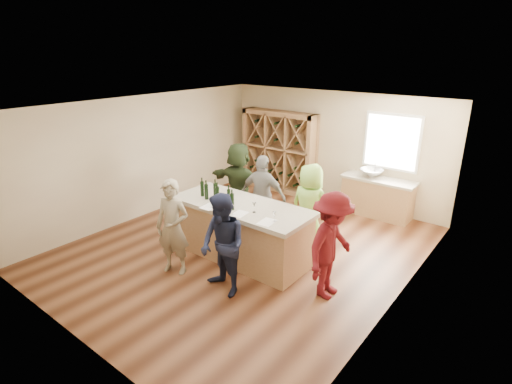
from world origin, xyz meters
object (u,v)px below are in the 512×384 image
Objects in this scene: tasting_counter_base at (241,233)px; wine_bottle_d at (217,195)px; person_server at (331,246)px; person_near_right at (223,245)px; wine_bottle_a at (202,189)px; sink at (371,173)px; person_far_left at (239,183)px; person_far_mid at (263,196)px; wine_rack at (279,152)px; wine_bottle_f at (232,202)px; wine_bottle_b at (206,192)px; wine_bottle_c at (215,191)px; person_far_right at (310,207)px; person_near_left at (173,227)px; wine_bottle_e at (229,196)px.

wine_bottle_d is (-0.37, -0.23, 0.74)m from tasting_counter_base.
person_server reaches higher than wine_bottle_d.
person_near_right is at bearing -43.41° from wine_bottle_d.
person_near_right is at bearing -34.34° from wine_bottle_a.
person_far_left reaches higher than sink.
wine_bottle_a is 1.35m from person_far_mid.
wine_rack reaches higher than wine_bottle_f.
wine_bottle_a is 0.20m from wine_bottle_b.
person_near_right is (0.53, -1.08, 0.35)m from tasting_counter_base.
wine_bottle_b is 2.62m from person_server.
wine_bottle_a is at bearing 158.11° from wine_bottle_b.
sink is at bearing 65.37° from wine_bottle_b.
tasting_counter_base is at bearing 8.49° from wine_bottle_c.
person_far_mid is at bearing 103.57° from wine_bottle_f.
wine_rack is at bearing 113.73° from wine_bottle_f.
sink is 0.31× the size of person_far_right.
tasting_counter_base is (-1.04, -3.53, -0.51)m from sink.
person_far_mid is (0.32, 2.16, 0.02)m from person_near_left.
wine_bottle_d is 0.18× the size of person_server.
wine_bottle_f is (-0.75, -1.43, 0.37)m from person_far_right.
wine_bottle_c is 2.51m from person_server.
person_far_right is 0.93× the size of person_far_left.
wine_rack is 3.50m from person_far_right.
person_far_mid is (0.41, 1.23, -0.36)m from wine_bottle_b.
wine_rack is at bearing 43.90° from person_server.
wine_bottle_e is 1.19m from person_far_mid.
wine_bottle_b is 1.54m from person_far_left.
person_near_right is 1.00m from wine_bottle_f.
wine_bottle_b is at bearing 43.44° from person_far_right.
wine_bottle_b reaches higher than wine_bottle_a.
person_near_right reaches higher than sink.
wine_bottle_a reaches higher than tasting_counter_base.
person_server reaches higher than person_near_left.
person_far_left is (-0.73, 1.47, -0.31)m from wine_bottle_d.
wine_rack reaches higher than wine_bottle_c.
person_far_right is (1.39, 2.26, 0.01)m from person_near_left.
tasting_counter_base is 8.92× the size of wine_bottle_a.
person_far_mid reaches higher than wine_bottle_a.
wine_rack is at bearing 106.68° from wine_bottle_c.
wine_bottle_f reaches higher than wine_bottle_e.
wine_bottle_e is 0.16× the size of person_near_left.
sink is 3.74m from person_server.
wine_bottle_d is at bearing -4.01° from wine_bottle_b.
person_far_right is (1.36, 1.21, -0.37)m from wine_bottle_c.
person_server is (2.78, 0.03, -0.34)m from wine_bottle_a.
wine_bottle_d reaches higher than wine_bottle_e.
wine_bottle_e is (0.66, 0.02, -0.01)m from wine_bottle_a.
person_server is at bearing 0.54° from wine_bottle_a.
tasting_counter_base is 1.52× the size of person_near_left.
wine_bottle_b is at bearing 75.97° from person_near_left.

